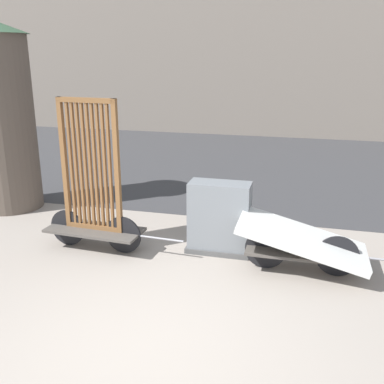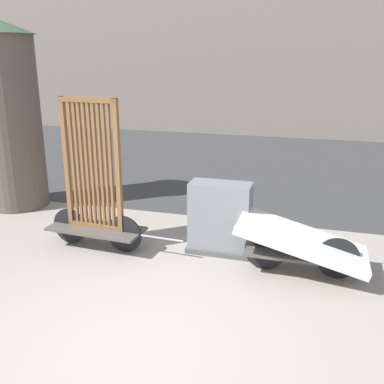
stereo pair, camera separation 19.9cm
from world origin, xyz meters
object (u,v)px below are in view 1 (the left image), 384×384
bike_cart_with_bedframe (93,199)px  bike_cart_with_mattress (302,242)px  advertising_column (2,117)px  utility_cabinet (219,220)px

bike_cart_with_bedframe → bike_cart_with_mattress: 3.10m
bike_cart_with_bedframe → bike_cart_with_mattress: bearing=3.5°
bike_cart_with_bedframe → advertising_column: bearing=153.7°
bike_cart_with_bedframe → utility_cabinet: bike_cart_with_bedframe is taller
utility_cabinet → advertising_column: (-4.34, 1.03, 1.26)m
bike_cart_with_mattress → advertising_column: 5.88m
bike_cart_with_bedframe → utility_cabinet: 1.92m
bike_cart_with_bedframe → bike_cart_with_mattress: size_ratio=1.00×
bike_cart_with_bedframe → utility_cabinet: size_ratio=2.12×
bike_cart_with_bedframe → bike_cart_with_mattress: (3.08, 0.00, -0.36)m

